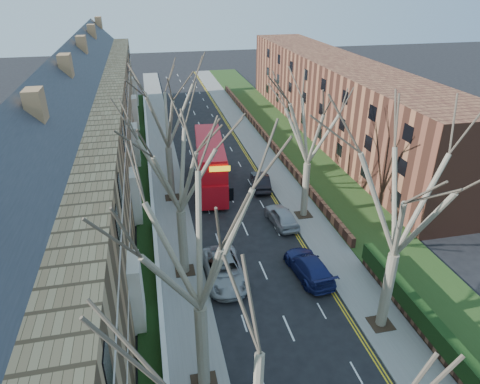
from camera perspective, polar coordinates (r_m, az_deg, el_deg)
pavement_left at (r=52.52m, az=-10.24°, el=4.60°), size 3.00×102.00×0.12m
pavement_right at (r=54.15m, az=2.56°, el=5.71°), size 3.00×102.00×0.12m
terrace_left at (r=43.57m, az=-20.34°, el=6.37°), size 9.70×78.00×13.60m
flats_right at (r=60.04m, az=12.53°, el=12.17°), size 13.97×54.00×10.00m
front_wall_left at (r=44.94m, az=-11.81°, el=1.32°), size 0.30×78.00×1.00m
grass_verge_right at (r=55.39m, az=7.09°, el=6.12°), size 6.00×102.00×0.06m
tree_left_mid at (r=18.72m, az=-5.86°, el=-5.56°), size 10.50×10.50×14.71m
tree_left_far at (r=27.78m, az=-8.43°, el=4.77°), size 10.15×10.15×14.22m
tree_left_dist at (r=39.09m, az=-10.00°, el=11.63°), size 10.50×10.50×14.71m
tree_right_mid at (r=24.13m, az=21.39°, el=0.42°), size 10.50×10.50×14.71m
tree_right_far at (r=35.80m, az=9.43°, el=9.75°), size 10.15×10.15×14.22m
double_decker_bus at (r=43.68m, az=-3.98°, el=3.64°), size 3.76×11.88×4.86m
car_left_far at (r=31.01m, az=-2.12°, el=-10.37°), size 2.75×5.81×1.60m
car_right_near at (r=31.79m, az=9.18°, el=-9.76°), size 2.69×5.52×1.55m
car_right_mid at (r=37.63m, az=5.57°, el=-3.21°), size 2.24×4.76×1.58m
car_right_far at (r=43.87m, az=2.75°, el=1.46°), size 2.24×4.85×1.54m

